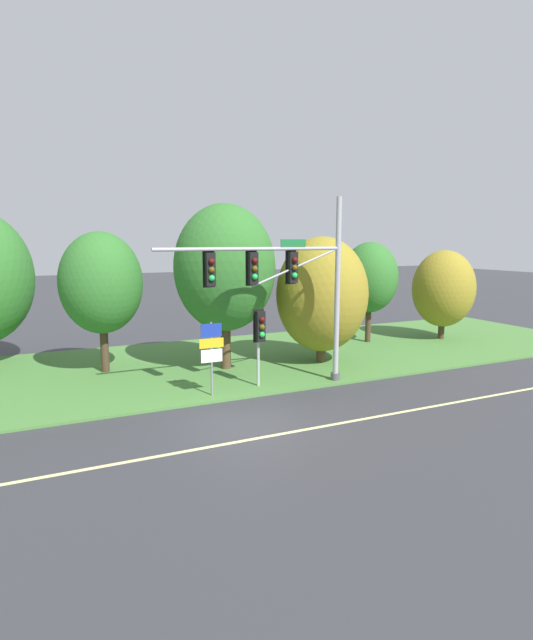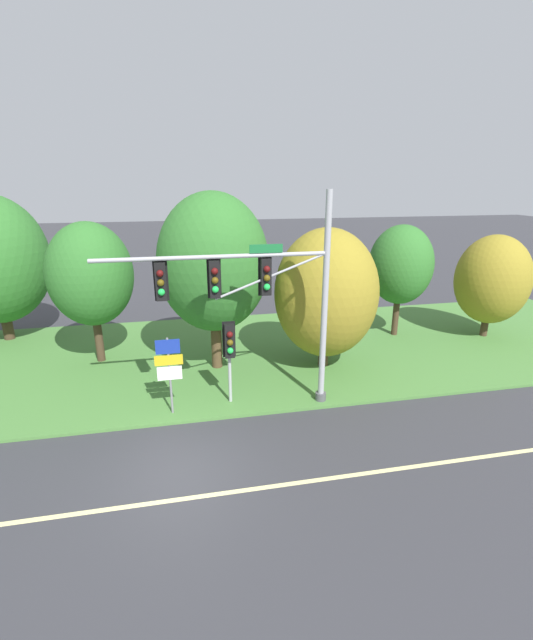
{
  "view_description": "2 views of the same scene",
  "coord_description": "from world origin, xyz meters",
  "views": [
    {
      "loc": [
        -6.15,
        -14.38,
        5.95
      ],
      "look_at": [
        2.75,
        4.68,
        2.6
      ],
      "focal_mm": 28.0,
      "sensor_mm": 36.0,
      "label": 1
    },
    {
      "loc": [
        0.33,
        -10.66,
        8.0
      ],
      "look_at": [
        3.29,
        3.81,
        3.13
      ],
      "focal_mm": 24.0,
      "sensor_mm": 36.0,
      "label": 2
    }
  ],
  "objects": [
    {
      "name": "pedestrian_signal_near_kerb",
      "position": [
        1.87,
        3.42,
        2.4
      ],
      "size": [
        0.46,
        0.55,
        3.16
      ],
      "color": "#9EA0A5",
      "rests_on": "grass_verge"
    },
    {
      "name": "tree_right_far",
      "position": [
        11.35,
        9.08,
        3.85
      ],
      "size": [
        3.24,
        3.24,
        5.79
      ],
      "color": "#423021",
      "rests_on": "grass_verge"
    },
    {
      "name": "lane_stripe",
      "position": [
        0.0,
        -1.2,
        0.0
      ],
      "size": [
        36.0,
        0.16,
        0.01
      ],
      "primitive_type": "cube",
      "color": "beige",
      "rests_on": "ground"
    },
    {
      "name": "tree_mid_verge",
      "position": [
        1.68,
        6.82,
        4.73
      ],
      "size": [
        4.58,
        4.58,
        7.5
      ],
      "color": "#4C3823",
      "rests_on": "grass_verge"
    },
    {
      "name": "traffic_signal_mast",
      "position": [
        2.88,
        3.0,
        4.49
      ],
      "size": [
        7.81,
        0.49,
        7.61
      ],
      "color": "#9EA0A5",
      "rests_on": "grass_verge"
    },
    {
      "name": "tree_tall_centre",
      "position": [
        6.34,
        6.06,
        3.4
      ],
      "size": [
        4.41,
        4.41,
        6.06
      ],
      "color": "#4C3823",
      "rests_on": "grass_verge"
    },
    {
      "name": "ground_plane",
      "position": [
        0.0,
        0.0,
        0.0
      ],
      "size": [
        160.0,
        160.0,
        0.0
      ],
      "primitive_type": "plane",
      "color": "#333338"
    },
    {
      "name": "route_sign_post",
      "position": [
        -0.25,
        3.15,
        1.93
      ],
      "size": [
        0.95,
        0.08,
        2.84
      ],
      "color": "slate",
      "rests_on": "grass_verge"
    },
    {
      "name": "tree_furthest_back",
      "position": [
        15.93,
        7.97,
        3.13
      ],
      "size": [
        3.65,
        3.65,
        5.32
      ],
      "color": "#423021",
      "rests_on": "grass_verge"
    },
    {
      "name": "tree_behind_signpost",
      "position": [
        -3.48,
        8.57,
        4.1
      ],
      "size": [
        3.6,
        3.6,
        6.26
      ],
      "color": "#423021",
      "rests_on": "grass_verge"
    },
    {
      "name": "grass_verge",
      "position": [
        0.0,
        8.25,
        0.05
      ],
      "size": [
        48.0,
        11.5,
        0.1
      ],
      "primitive_type": "cube",
      "color": "#477A38",
      "rests_on": "ground"
    }
  ]
}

